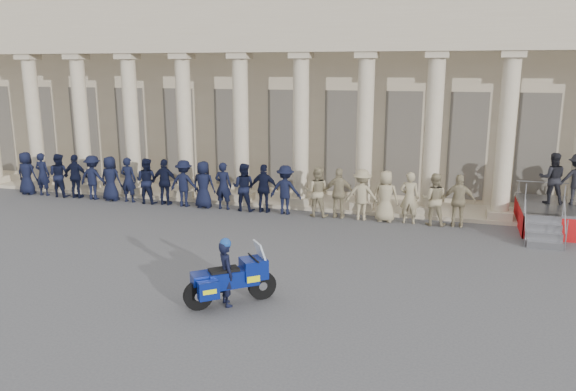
% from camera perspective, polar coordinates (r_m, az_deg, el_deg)
% --- Properties ---
extents(ground, '(90.00, 90.00, 0.00)m').
position_cam_1_polar(ground, '(16.74, -10.47, -7.30)').
color(ground, '#434346').
rests_on(ground, ground).
extents(building, '(40.00, 12.50, 9.00)m').
position_cam_1_polar(building, '(29.61, 2.37, 10.60)').
color(building, tan).
rests_on(building, ground).
extents(officer_rank, '(20.04, 0.74, 1.96)m').
position_cam_1_polar(officer_rank, '(23.17, -7.02, 1.01)').
color(officer_rank, black).
rests_on(officer_rank, ground).
extents(motorcycle, '(1.95, 1.76, 1.52)m').
position_cam_1_polar(motorcycle, '(13.98, -5.77, -8.42)').
color(motorcycle, black).
rests_on(motorcycle, ground).
extents(rider, '(0.68, 0.71, 1.72)m').
position_cam_1_polar(rider, '(13.87, -6.31, -7.72)').
color(rider, black).
rests_on(rider, ground).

